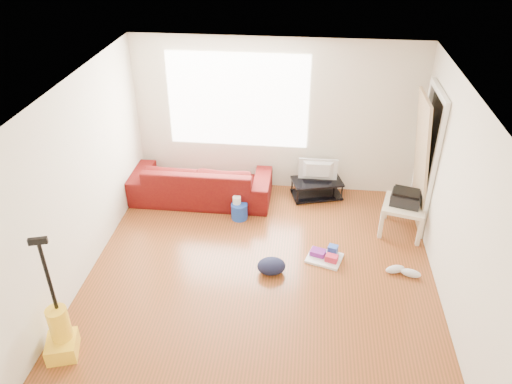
# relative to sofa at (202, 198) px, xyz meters

# --- Properties ---
(room) EXTENTS (4.51, 5.01, 2.51)m
(room) POSITION_rel_sofa_xyz_m (1.21, -1.80, 1.25)
(room) COLOR brown
(room) RESTS_ON ground
(sofa) EXTENTS (2.22, 0.87, 0.65)m
(sofa) POSITION_rel_sofa_xyz_m (0.00, 0.00, 0.00)
(sofa) COLOR #440609
(sofa) RESTS_ON ground
(tv_stand) EXTENTS (0.88, 0.65, 0.30)m
(tv_stand) POSITION_rel_sofa_xyz_m (1.85, 0.27, 0.16)
(tv_stand) COLOR black
(tv_stand) RESTS_ON ground
(tv) EXTENTS (0.62, 0.08, 0.36)m
(tv) POSITION_rel_sofa_xyz_m (1.85, 0.27, 0.48)
(tv) COLOR black
(tv) RESTS_ON tv_stand
(side_table) EXTENTS (0.71, 0.71, 0.48)m
(side_table) POSITION_rel_sofa_xyz_m (3.09, -0.57, 0.40)
(side_table) COLOR beige
(side_table) RESTS_ON ground
(printer) EXTENTS (0.48, 0.41, 0.21)m
(printer) POSITION_rel_sofa_xyz_m (3.09, -0.57, 0.58)
(printer) COLOR black
(printer) RESTS_ON side_table
(bucket) EXTENTS (0.26, 0.26, 0.25)m
(bucket) POSITION_rel_sofa_xyz_m (0.68, -0.50, 0.00)
(bucket) COLOR #183DA0
(bucket) RESTS_ON ground
(toilet_paper) EXTENTS (0.12, 0.12, 0.11)m
(toilet_paper) POSITION_rel_sofa_xyz_m (0.64, -0.47, 0.18)
(toilet_paper) COLOR white
(toilet_paper) RESTS_ON bucket
(cleaning_tray) EXTENTS (0.54, 0.48, 0.16)m
(cleaning_tray) POSITION_rel_sofa_xyz_m (1.98, -1.34, 0.05)
(cleaning_tray) COLOR white
(cleaning_tray) RESTS_ON ground
(backpack) EXTENTS (0.42, 0.36, 0.21)m
(backpack) POSITION_rel_sofa_xyz_m (1.27, -1.70, 0.00)
(backpack) COLOR black
(backpack) RESTS_ON ground
(sneakers) EXTENTS (0.48, 0.24, 0.11)m
(sneakers) POSITION_rel_sofa_xyz_m (2.99, -1.56, 0.05)
(sneakers) COLOR silver
(sneakers) RESTS_ON ground
(vacuum) EXTENTS (0.40, 0.43, 1.49)m
(vacuum) POSITION_rel_sofa_xyz_m (-0.86, -3.26, 0.28)
(vacuum) COLOR yellow
(vacuum) RESTS_ON ground
(door_panel) EXTENTS (0.25, 0.80, 2.00)m
(door_panel) POSITION_rel_sofa_xyz_m (3.27, -0.32, 0.00)
(door_panel) COLOR #9B805C
(door_panel) RESTS_ON ground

